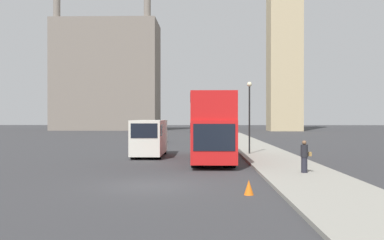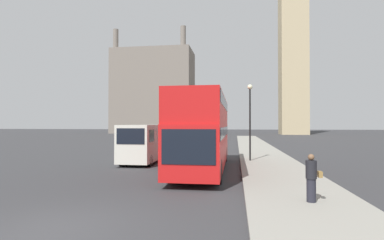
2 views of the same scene
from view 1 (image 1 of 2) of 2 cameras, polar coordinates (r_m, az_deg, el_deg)
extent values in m
plane|color=#333335|center=(18.13, -5.54, -8.71)|extent=(300.00, 300.00, 0.00)
cube|color=gray|center=(18.62, 16.56, -8.25)|extent=(3.97, 120.00, 0.15)
cube|color=tan|center=(97.41, 12.21, 11.53)|extent=(6.91, 6.91, 43.67)
cube|color=slate|center=(102.83, -11.21, 5.74)|extent=(23.81, 12.74, 25.25)
cylinder|color=slate|center=(103.03, -17.58, 14.42)|extent=(1.53, 1.53, 5.55)
cylinder|color=slate|center=(98.54, -5.98, 15.10)|extent=(1.53, 1.53, 5.55)
cube|color=red|center=(28.34, 2.67, -2.39)|extent=(2.53, 11.39, 2.40)
cube|color=red|center=(28.32, 2.67, 1.65)|extent=(2.53, 11.16, 1.60)
cube|color=black|center=(28.32, 2.67, -0.83)|extent=(2.57, 10.93, 0.55)
cube|color=black|center=(28.33, 2.67, 2.51)|extent=(2.57, 10.71, 0.55)
cube|color=black|center=(22.63, 2.98, -2.34)|extent=(2.22, 0.03, 1.44)
cylinder|color=black|center=(24.43, 0.73, -5.05)|extent=(0.71, 1.12, 1.12)
cylinder|color=black|center=(24.47, 5.01, -5.04)|extent=(0.71, 1.12, 1.12)
cylinder|color=black|center=(32.37, 0.90, -3.74)|extent=(0.71, 1.12, 1.12)
cylinder|color=black|center=(32.41, 4.13, -3.73)|extent=(0.71, 1.12, 1.12)
cube|color=silver|center=(31.56, -5.67, -2.25)|extent=(2.10, 5.94, 2.45)
cube|color=black|center=(28.58, -6.41, -1.43)|extent=(1.79, 0.02, 0.98)
cube|color=black|center=(29.62, -6.13, -1.37)|extent=(2.13, 1.07, 0.79)
cylinder|color=black|center=(29.74, -7.67, -4.45)|extent=(0.53, 0.76, 0.76)
cylinder|color=black|center=(29.53, -4.63, -4.48)|extent=(0.53, 0.76, 0.76)
cylinder|color=black|center=(33.72, -6.58, -3.89)|extent=(0.53, 0.76, 0.76)
cylinder|color=black|center=(33.54, -3.90, -3.91)|extent=(0.53, 0.76, 0.76)
cylinder|color=#23232D|center=(21.71, 14.74, -5.81)|extent=(0.30, 0.30, 0.76)
cylinder|color=black|center=(21.65, 14.74, -4.00)|extent=(0.35, 0.35, 0.61)
sphere|color=brown|center=(21.62, 14.74, -2.93)|extent=(0.21, 0.21, 0.21)
cube|color=olive|center=(21.73, 15.45, -4.39)|extent=(0.12, 0.24, 0.20)
cylinder|color=black|center=(32.41, 7.66, -0.01)|extent=(0.12, 0.12, 5.03)
sphere|color=beige|center=(32.51, 7.67, 4.75)|extent=(0.36, 0.36, 0.36)
cube|color=silver|center=(48.90, -4.79, -2.42)|extent=(1.80, 4.78, 0.76)
cube|color=black|center=(48.99, -4.78, -1.63)|extent=(1.62, 2.30, 0.58)
cylinder|color=black|center=(47.47, -5.84, -2.77)|extent=(0.40, 0.60, 0.60)
cylinder|color=black|center=(47.32, -4.15, -2.78)|extent=(0.40, 0.60, 0.60)
cylinder|color=black|center=(50.51, -5.40, -2.59)|extent=(0.40, 0.60, 0.60)
cylinder|color=black|center=(50.36, -3.81, -2.60)|extent=(0.40, 0.60, 0.60)
cone|color=orange|center=(16.02, 7.59, -8.91)|extent=(0.36, 0.36, 0.55)
camera|label=2|loc=(10.94, 14.66, -0.36)|focal=28.00mm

